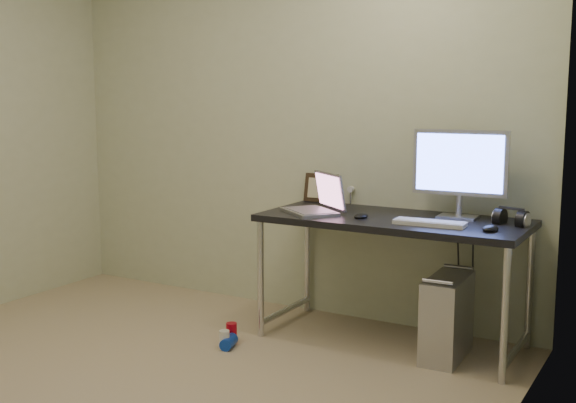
# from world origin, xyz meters

# --- Properties ---
(floor) EXTENTS (3.50, 3.50, 0.00)m
(floor) POSITION_xyz_m (0.00, 0.00, 0.00)
(floor) COLOR tan
(floor) RESTS_ON ground
(wall_back) EXTENTS (3.50, 0.02, 2.50)m
(wall_back) POSITION_xyz_m (0.00, 1.75, 1.25)
(wall_back) COLOR beige
(wall_back) RESTS_ON ground
(wall_right) EXTENTS (0.02, 3.50, 2.50)m
(wall_right) POSITION_xyz_m (1.75, 0.00, 1.25)
(wall_right) COLOR beige
(wall_right) RESTS_ON ground
(desk) EXTENTS (1.53, 0.67, 0.75)m
(desk) POSITION_xyz_m (0.89, 1.42, 0.67)
(desk) COLOR black
(desk) RESTS_ON ground
(tower_computer) EXTENTS (0.21, 0.45, 0.49)m
(tower_computer) POSITION_xyz_m (1.25, 1.34, 0.23)
(tower_computer) COLOR #B2B3B7
(tower_computer) RESTS_ON ground
(cable_a) EXTENTS (0.01, 0.16, 0.69)m
(cable_a) POSITION_xyz_m (1.20, 1.70, 0.40)
(cable_a) COLOR black
(cable_a) RESTS_ON ground
(cable_b) EXTENTS (0.02, 0.11, 0.71)m
(cable_b) POSITION_xyz_m (1.29, 1.68, 0.38)
(cable_b) COLOR black
(cable_b) RESTS_ON ground
(can_red) EXTENTS (0.07, 0.07, 0.12)m
(can_red) POSITION_xyz_m (0.08, 0.94, 0.06)
(can_red) COLOR #AD0617
(can_red) RESTS_ON ground
(can_white) EXTENTS (0.08, 0.08, 0.11)m
(can_white) POSITION_xyz_m (0.11, 0.83, 0.05)
(can_white) COLOR silver
(can_white) RESTS_ON ground
(can_blue) EXTENTS (0.10, 0.14, 0.07)m
(can_blue) POSITION_xyz_m (0.12, 0.85, 0.04)
(can_blue) COLOR #0F3ABF
(can_blue) RESTS_ON ground
(laptop) EXTENTS (0.44, 0.43, 0.24)m
(laptop) POSITION_xyz_m (0.44, 1.34, 0.81)
(laptop) COLOR #B2B2BA
(laptop) RESTS_ON desk
(monitor) EXTENTS (0.54, 0.17, 0.51)m
(monitor) POSITION_xyz_m (1.23, 1.57, 1.05)
(monitor) COLOR #B2B2BA
(monitor) RESTS_ON desk
(keyboard) EXTENTS (0.39, 0.15, 0.02)m
(keyboard) POSITION_xyz_m (1.16, 1.28, 0.76)
(keyboard) COLOR silver
(keyboard) RESTS_ON desk
(mouse_right) EXTENTS (0.09, 0.13, 0.04)m
(mouse_right) POSITION_xyz_m (1.48, 1.28, 0.77)
(mouse_right) COLOR black
(mouse_right) RESTS_ON desk
(mouse_left) EXTENTS (0.08, 0.12, 0.04)m
(mouse_left) POSITION_xyz_m (0.74, 1.30, 0.77)
(mouse_left) COLOR black
(mouse_left) RESTS_ON desk
(headphones) EXTENTS (0.19, 0.12, 0.12)m
(headphones) POSITION_xyz_m (1.54, 1.52, 0.78)
(headphones) COLOR black
(headphones) RESTS_ON desk
(picture_frame) EXTENTS (0.24, 0.08, 0.19)m
(picture_frame) POSITION_xyz_m (0.26, 1.73, 0.84)
(picture_frame) COLOR black
(picture_frame) RESTS_ON desk
(webcam) EXTENTS (0.04, 0.03, 0.12)m
(webcam) POSITION_xyz_m (0.48, 1.72, 0.84)
(webcam) COLOR silver
(webcam) RESTS_ON desk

